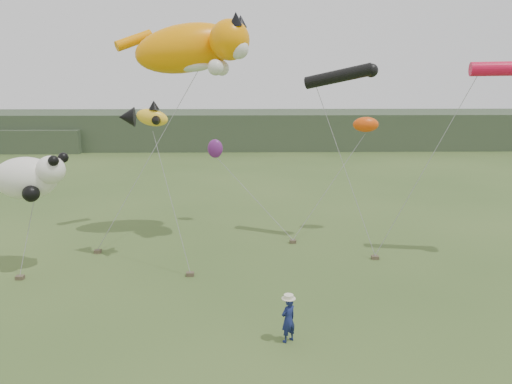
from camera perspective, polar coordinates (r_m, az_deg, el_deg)
ground at (r=16.82m, az=-1.59°, el=-14.72°), size 120.00×120.00×0.00m
headland at (r=59.99m, az=-4.40°, el=7.12°), size 90.00×13.00×4.00m
festival_attendant at (r=15.48m, az=3.71°, el=-14.35°), size 0.62×0.59×1.43m
sandbag_anchors at (r=22.12m, az=-6.41°, el=-7.66°), size 15.00×4.49×0.15m
cat_kite at (r=24.39m, az=-6.86°, el=16.11°), size 6.55×3.57×3.03m
fish_kite at (r=21.44m, az=-12.81°, el=8.39°), size 2.19×1.45×1.17m
tube_kites at (r=23.56m, az=18.79°, el=12.90°), size 9.89×4.60×1.46m
panda_kite at (r=22.07m, az=-24.44°, el=1.55°), size 3.01×1.95×1.87m
misc_kites at (r=25.86m, az=5.57°, el=6.58°), size 8.67×2.61×2.33m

